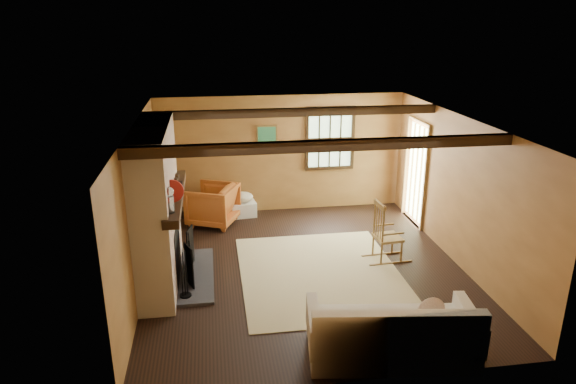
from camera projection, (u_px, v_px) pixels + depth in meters
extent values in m
plane|color=black|center=(305.00, 269.00, 8.29)|extent=(5.50, 5.50, 0.00)
cube|color=#AE793D|center=(281.00, 154.00, 10.47)|extent=(5.00, 0.02, 2.40)
cube|color=#AE793D|center=(355.00, 287.00, 5.33)|extent=(5.00, 0.02, 2.40)
cube|color=#AE793D|center=(139.00, 207.00, 7.54)|extent=(0.02, 5.50, 2.40)
cube|color=#AE793D|center=(459.00, 191.00, 8.26)|extent=(0.02, 5.50, 2.40)
cube|color=silver|center=(307.00, 122.00, 7.51)|extent=(5.00, 5.50, 0.02)
cube|color=#311E10|center=(325.00, 146.00, 6.41)|extent=(5.00, 0.12, 0.14)
cube|color=#311E10|center=(294.00, 112.00, 8.66)|extent=(5.00, 0.12, 0.14)
cube|color=#311E10|center=(330.00, 138.00, 10.49)|extent=(1.02, 0.06, 1.32)
cube|color=#B5D8A5|center=(330.00, 138.00, 10.52)|extent=(0.90, 0.01, 1.20)
cube|color=#311E10|center=(330.00, 138.00, 10.50)|extent=(0.90, 0.03, 0.02)
cube|color=olive|center=(415.00, 173.00, 9.91)|extent=(0.06, 1.00, 2.06)
cube|color=#B5D8A5|center=(417.00, 173.00, 9.91)|extent=(0.01, 0.80, 1.85)
cube|color=olive|center=(267.00, 136.00, 10.27)|extent=(0.42, 0.03, 0.42)
cube|color=#287863|center=(267.00, 136.00, 10.26)|extent=(0.36, 0.01, 0.36)
cube|color=#A4593F|center=(157.00, 207.00, 7.58)|extent=(0.50, 2.20, 2.40)
cube|color=black|center=(166.00, 252.00, 7.83)|extent=(0.38, 1.00, 0.85)
cube|color=#333337|center=(196.00, 275.00, 8.03)|extent=(0.55, 1.80, 0.05)
cube|color=#311E10|center=(175.00, 196.00, 7.57)|extent=(0.22, 2.30, 0.12)
cube|color=black|center=(189.00, 265.00, 7.59)|extent=(0.14, 0.31, 0.64)
cube|color=black|center=(190.00, 256.00, 7.90)|extent=(0.04, 0.32, 0.64)
cube|color=black|center=(190.00, 247.00, 8.21)|extent=(0.10, 0.32, 0.64)
cylinder|color=black|center=(186.00, 295.00, 7.38)|extent=(0.17, 0.17, 0.02)
cylinder|color=black|center=(182.00, 276.00, 7.24)|extent=(0.01, 0.01, 0.69)
cylinder|color=black|center=(184.00, 274.00, 7.27)|extent=(0.01, 0.01, 0.69)
cylinder|color=black|center=(186.00, 273.00, 7.31)|extent=(0.01, 0.01, 0.69)
cylinder|color=white|center=(170.00, 205.00, 6.72)|extent=(0.11, 0.11, 0.23)
sphere|color=white|center=(169.00, 192.00, 6.66)|extent=(0.13, 0.13, 0.13)
cylinder|color=#A51B12|center=(172.00, 191.00, 7.09)|extent=(0.33, 0.04, 0.33)
cube|color=black|center=(174.00, 187.00, 7.57)|extent=(0.24, 0.16, 0.13)
cylinder|color=#311E10|center=(176.00, 181.00, 7.90)|extent=(0.08, 0.08, 0.10)
cylinder|color=#311E10|center=(177.00, 176.00, 8.15)|extent=(0.08, 0.08, 0.09)
cube|color=#C7B484|center=(320.00, 273.00, 8.13)|extent=(2.50, 3.00, 0.01)
cube|color=#A57F50|center=(388.00, 238.00, 8.49)|extent=(0.44, 0.46, 0.04)
cube|color=olive|center=(380.00, 205.00, 8.26)|extent=(0.08, 0.41, 0.07)
cylinder|color=olive|center=(401.00, 252.00, 8.43)|extent=(0.03, 0.03, 0.39)
cylinder|color=olive|center=(392.00, 243.00, 8.75)|extent=(0.03, 0.03, 0.39)
cylinder|color=olive|center=(381.00, 254.00, 8.35)|extent=(0.03, 0.03, 0.39)
cylinder|color=olive|center=(373.00, 245.00, 8.67)|extent=(0.03, 0.03, 0.39)
cylinder|color=olive|center=(383.00, 225.00, 8.18)|extent=(0.03, 0.03, 0.66)
cylinder|color=olive|center=(375.00, 217.00, 8.51)|extent=(0.03, 0.03, 0.66)
cylinder|color=olive|center=(381.00, 224.00, 8.27)|extent=(0.02, 0.02, 0.55)
cylinder|color=olive|center=(379.00, 222.00, 8.35)|extent=(0.02, 0.02, 0.55)
cylinder|color=olive|center=(377.00, 220.00, 8.43)|extent=(0.02, 0.02, 0.55)
cube|color=olive|center=(393.00, 234.00, 8.26)|extent=(0.37, 0.07, 0.03)
cube|color=olive|center=(384.00, 225.00, 8.62)|extent=(0.37, 0.07, 0.03)
cube|color=olive|center=(391.00, 263.00, 8.45)|extent=(0.75, 0.10, 0.03)
cube|color=olive|center=(382.00, 254.00, 8.77)|extent=(0.75, 0.10, 0.03)
cube|color=white|center=(391.00, 339.00, 6.13)|extent=(2.05, 1.13, 0.43)
cube|color=white|center=(399.00, 334.00, 5.67)|extent=(1.95, 0.40, 0.54)
cube|color=white|center=(314.00, 326.00, 6.05)|extent=(0.25, 0.89, 0.39)
cube|color=white|center=(469.00, 324.00, 6.08)|extent=(0.25, 0.89, 0.39)
ellipsoid|color=white|center=(431.00, 311.00, 6.12)|extent=(0.36, 0.17, 0.35)
cylinder|color=#4F3822|center=(184.00, 215.00, 10.38)|extent=(0.39, 0.12, 0.12)
cylinder|color=#4F3822|center=(191.00, 214.00, 10.40)|extent=(0.39, 0.12, 0.12)
cylinder|color=#4F3822|center=(197.00, 214.00, 10.42)|extent=(0.39, 0.12, 0.12)
cylinder|color=#4F3822|center=(184.00, 209.00, 10.35)|extent=(0.39, 0.12, 0.12)
cylinder|color=#4F3822|center=(190.00, 209.00, 10.36)|extent=(0.39, 0.12, 0.12)
cylinder|color=#4F3822|center=(197.00, 209.00, 10.38)|extent=(0.39, 0.12, 0.12)
cube|color=white|center=(243.00, 209.00, 10.45)|extent=(0.54, 0.44, 0.30)
ellipsoid|color=white|center=(243.00, 197.00, 10.37)|extent=(0.51, 0.46, 0.21)
imported|color=#BF6026|center=(213.00, 205.00, 9.97)|extent=(1.14, 1.13, 0.79)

